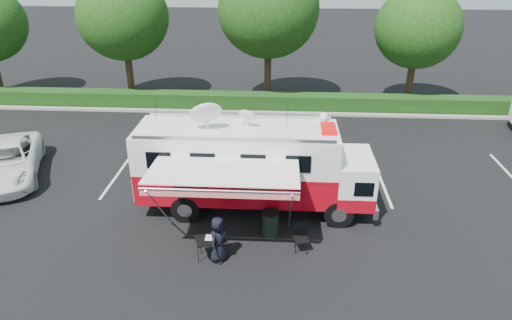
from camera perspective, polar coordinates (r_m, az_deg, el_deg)
The scene contains 10 objects.
ground_plane at distance 18.44m, azimuth -0.09°, elevation -6.00°, with size 120.00×120.00×0.00m, color black.
back_border at distance 28.93m, azimuth 3.90°, elevation 16.37°, with size 60.00×6.14×8.87m.
stall_lines at distance 21.07m, azimuth -0.95°, elevation -1.65°, with size 24.12×5.50×0.01m.
command_truck at distance 17.53m, azimuth -0.36°, elevation -0.79°, with size 9.10×2.50×4.37m.
awning at distance 14.87m, azimuth -4.16°, elevation -1.94°, with size 4.97×2.57×3.00m.
white_suv at distance 23.57m, azimuth -28.34°, elevation -1.87°, with size 2.64×5.72×1.59m, color white.
person at distance 15.78m, azimuth -4.64°, elevation -12.31°, with size 0.81×0.53×1.65m, color black.
folding_table at distance 15.40m, azimuth -5.72°, elevation -9.89°, with size 1.13×0.97×0.82m.
folding_chair at distance 15.94m, azimuth 5.68°, elevation -9.23°, with size 0.60×0.63×1.01m.
trash_bin at distance 16.67m, azimuth 1.81°, elevation -7.87°, with size 0.64×0.64×0.95m.
Camera 1 is at (0.97, -15.64, 9.72)m, focal length 32.00 mm.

